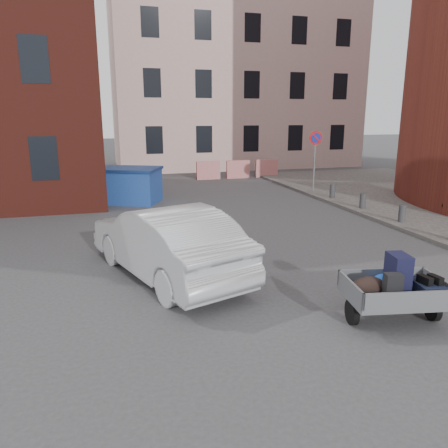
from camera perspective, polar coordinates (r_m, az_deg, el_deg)
name	(u,v)px	position (r m, az deg, el deg)	size (l,w,h in m)	color
ground	(264,283)	(9.37, 5.25, -7.64)	(120.00, 120.00, 0.00)	#38383A
building_pink	(233,61)	(31.67, 1.14, 20.54)	(16.00, 8.00, 14.00)	#CDA79D
no_parking_sign	(315,148)	(19.90, 11.83, 9.65)	(0.60, 0.09, 2.65)	gray
bollards	(402,213)	(15.04, 22.23, 1.29)	(0.22, 9.02, 0.55)	#3A3A3D
barriers	(238,169)	(24.44, 1.84, 7.15)	(4.70, 0.18, 1.00)	red
trailer	(394,289)	(7.97, 21.36, -7.91)	(1.77, 1.92, 1.20)	black
dumpster	(118,185)	(18.19, -13.70, 5.01)	(3.76, 2.97, 1.40)	#21469D
silver_car	(166,241)	(9.57, -7.58, -2.24)	(1.67, 4.78, 1.57)	silver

